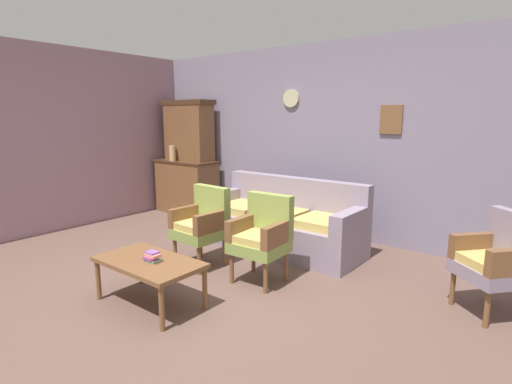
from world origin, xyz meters
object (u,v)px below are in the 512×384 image
at_px(armchair_row_middle, 202,222).
at_px(book_stack_on_table, 152,257).
at_px(floral_couch, 283,224).
at_px(armchair_by_doorway, 262,234).
at_px(wingback_chair_by_fireplace, 497,258).
at_px(side_cabinet, 187,187).
at_px(coffee_table, 149,265).
at_px(vase_on_cabinet, 172,153).

height_order(armchair_row_middle, book_stack_on_table, armchair_row_middle).
height_order(floral_couch, book_stack_on_table, floral_couch).
bearing_deg(armchair_row_middle, armchair_by_doorway, 3.20).
relative_size(armchair_row_middle, armchair_by_doorway, 1.00).
bearing_deg(floral_couch, wingback_chair_by_fireplace, -7.34).
height_order(side_cabinet, armchair_row_middle, side_cabinet).
xyz_separation_m(armchair_by_doorway, coffee_table, (-0.48, -1.05, -0.12)).
relative_size(side_cabinet, wingback_chair_by_fireplace, 1.28).
height_order(vase_on_cabinet, wingback_chair_by_fireplace, vase_on_cabinet).
xyz_separation_m(wingback_chair_by_fireplace, book_stack_on_table, (-2.43, -1.74, -0.03)).
relative_size(vase_on_cabinet, armchair_by_doorway, 0.30).
height_order(floral_couch, armchair_by_doorway, same).
bearing_deg(coffee_table, armchair_row_middle, 108.96).
distance_m(armchair_by_doorway, book_stack_on_table, 1.14).
relative_size(floral_couch, armchair_row_middle, 2.33).
xyz_separation_m(vase_on_cabinet, coffee_table, (2.53, -2.45, -0.69)).
bearing_deg(book_stack_on_table, coffee_table, 172.31).
xyz_separation_m(vase_on_cabinet, wingback_chair_by_fireplace, (5.02, -0.71, -0.56)).
bearing_deg(armchair_by_doorway, wingback_chair_by_fireplace, 18.60).
distance_m(side_cabinet, vase_on_cabinet, 0.64).
distance_m(armchair_row_middle, book_stack_on_table, 1.10).
height_order(armchair_row_middle, coffee_table, armchair_row_middle).
xyz_separation_m(armchair_by_doorway, book_stack_on_table, (-0.41, -1.06, -0.03)).
distance_m(wingback_chair_by_fireplace, coffee_table, 3.03).
height_order(side_cabinet, vase_on_cabinet, vase_on_cabinet).
bearing_deg(side_cabinet, coffee_table, -47.79).
xyz_separation_m(armchair_by_doorway, wingback_chair_by_fireplace, (2.01, 0.68, 0.00)).
distance_m(vase_on_cabinet, floral_couch, 2.73).
xyz_separation_m(side_cabinet, wingback_chair_by_fireplace, (4.88, -0.90, 0.03)).
xyz_separation_m(side_cabinet, book_stack_on_table, (2.45, -2.64, -0.00)).
distance_m(side_cabinet, armchair_by_doorway, 3.27).
height_order(wingback_chair_by_fireplace, coffee_table, wingback_chair_by_fireplace).
distance_m(vase_on_cabinet, armchair_row_middle, 2.67).
height_order(armchair_by_doorway, coffee_table, armchair_by_doorway).
bearing_deg(side_cabinet, book_stack_on_table, -47.15).
distance_m(wingback_chair_by_fireplace, book_stack_on_table, 2.99).
bearing_deg(armchair_by_doorway, side_cabinet, 151.15).
xyz_separation_m(side_cabinet, armchair_row_middle, (2.04, -1.62, 0.03)).
height_order(floral_couch, armchair_row_middle, same).
height_order(armchair_row_middle, wingback_chair_by_fireplace, same).
xyz_separation_m(vase_on_cabinet, book_stack_on_table, (2.59, -2.45, -0.60)).
xyz_separation_m(floral_couch, wingback_chair_by_fireplace, (2.42, -0.31, 0.17)).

